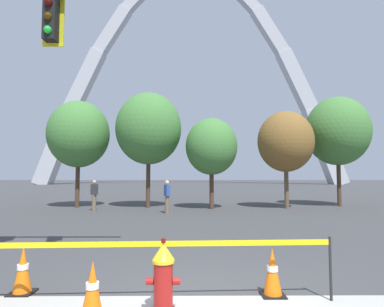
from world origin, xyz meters
name	(u,v)px	position (x,y,z in m)	size (l,w,h in m)	color
ground_plane	(207,303)	(0.00, 0.00, 0.00)	(240.00, 240.00, 0.00)	#3D3D3F
fire_hydrant	(163,278)	(-0.60, -0.35, 0.47)	(0.46, 0.48, 0.99)	#5E0F0D
caution_tape_barrier	(153,259)	(-0.77, -0.06, 0.64)	(5.25, 0.28, 0.94)	#232326
traffic_cone_by_hydrant	(92,290)	(-1.51, -0.49, 0.36)	(0.36, 0.36, 0.73)	black
traffic_cone_mid_sidewalk	(23,270)	(-2.86, 0.39, 0.36)	(0.36, 0.36, 0.73)	black
traffic_cone_curb_edge	(272,272)	(1.03, 0.27, 0.36)	(0.36, 0.36, 0.73)	black
monument_arch	(191,83)	(0.00, 61.01, 20.71)	(62.75, 3.07, 46.61)	#B2B5BC
tree_far_left	(79,134)	(-6.72, 14.05, 4.22)	(3.52, 3.52, 6.17)	#473323
tree_left_mid	(149,129)	(-2.64, 13.93, 4.53)	(3.78, 3.78, 6.62)	#473323
tree_center_left	(211,147)	(0.95, 13.18, 3.43)	(2.86, 2.86, 5.01)	#473323
tree_center_right	(286,142)	(5.15, 13.42, 3.74)	(3.12, 3.12, 5.47)	brown
tree_right_mid	(337,131)	(8.65, 14.62, 4.50)	(3.75, 3.75, 6.57)	#473323
pedestrian_walking_left	(167,196)	(-1.35, 11.09, 0.82)	(0.34, 0.39, 1.59)	brown
pedestrian_standing_center	(94,195)	(-5.21, 12.22, 0.82)	(0.39, 0.33, 1.59)	brown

